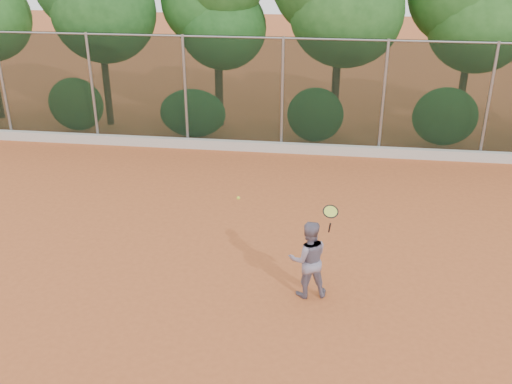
# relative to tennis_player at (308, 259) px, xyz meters

# --- Properties ---
(ground) EXTENTS (80.00, 80.00, 0.00)m
(ground) POSITION_rel_tennis_player_xyz_m (-1.21, 0.77, -0.76)
(ground) COLOR #B85A2B
(ground) RESTS_ON ground
(concrete_curb) EXTENTS (24.00, 0.20, 0.30)m
(concrete_curb) POSITION_rel_tennis_player_xyz_m (-1.21, 7.59, -0.61)
(concrete_curb) COLOR beige
(concrete_curb) RESTS_ON ground
(tennis_player) EXTENTS (0.85, 0.73, 1.52)m
(tennis_player) POSITION_rel_tennis_player_xyz_m (0.00, 0.00, 0.00)
(tennis_player) COLOR slate
(tennis_player) RESTS_ON ground
(chainlink_fence) EXTENTS (24.09, 0.09, 3.50)m
(chainlink_fence) POSITION_rel_tennis_player_xyz_m (-1.21, 7.77, 1.10)
(chainlink_fence) COLOR black
(chainlink_fence) RESTS_ON ground
(tennis_racket) EXTENTS (0.30, 0.29, 0.56)m
(tennis_racket) POSITION_rel_tennis_player_xyz_m (0.35, -0.16, 1.04)
(tennis_racket) COLOR black
(tennis_racket) RESTS_ON ground
(tennis_ball_in_flight) EXTENTS (0.06, 0.06, 0.06)m
(tennis_ball_in_flight) POSITION_rel_tennis_player_xyz_m (-1.32, 0.20, 1.07)
(tennis_ball_in_flight) COLOR #CADB31
(tennis_ball_in_flight) RESTS_ON ground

